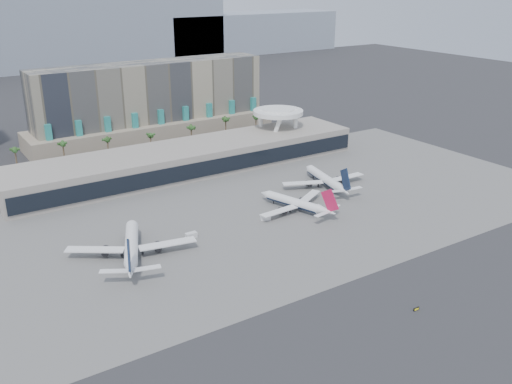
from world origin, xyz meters
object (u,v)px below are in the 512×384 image
airliner_left (131,246)px  airliner_centre (296,203)px  service_vehicle_a (191,235)px  airliner_right (326,179)px  service_vehicle_b (265,218)px  taxiway_sign (416,309)px

airliner_left → airliner_centre: airliner_left is taller
service_vehicle_a → airliner_centre: bearing=-0.6°
airliner_right → service_vehicle_a: (-72.65, -14.37, -2.51)m
airliner_left → service_vehicle_b: 53.45m
airliner_left → service_vehicle_a: airliner_left is taller
service_vehicle_b → service_vehicle_a: bearing=-164.7°
service_vehicle_a → taxiway_sign: service_vehicle_a is taller
airliner_centre → service_vehicle_a: bearing=163.0°
airliner_left → service_vehicle_a: bearing=27.6°
taxiway_sign → airliner_right: bearing=68.1°
airliner_right → airliner_centre: bearing=-139.9°
airliner_right → airliner_left: bearing=-158.3°
service_vehicle_a → service_vehicle_b: 30.67m
service_vehicle_a → service_vehicle_b: service_vehicle_a is taller
airliner_right → taxiway_sign: 99.07m
service_vehicle_b → airliner_left: bearing=-161.5°
airliner_left → service_vehicle_a: size_ratio=10.32×
airliner_centre → taxiway_sign: 76.83m
airliner_centre → service_vehicle_a: airliner_centre is taller
airliner_left → airliner_right: airliner_left is taller
airliner_left → airliner_centre: size_ratio=1.16×
airliner_left → service_vehicle_b: airliner_left is taller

